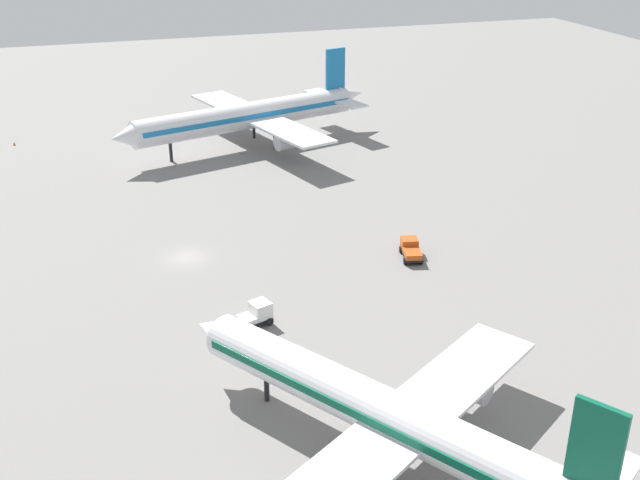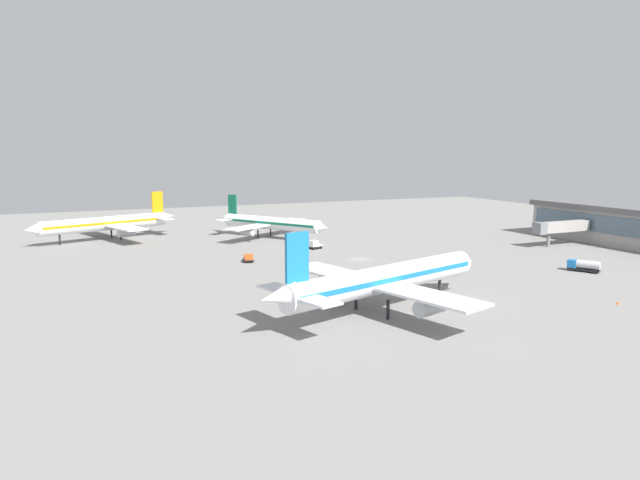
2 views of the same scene
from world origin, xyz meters
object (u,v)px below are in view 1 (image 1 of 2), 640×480
object	(u,v)px
baggage_tug	(257,314)
safety_cone_near_gate	(14,144)
airplane_at_gate	(389,415)
pushback_tractor	(411,249)
airplane_taxiing	(250,115)

from	to	relation	value
baggage_tug	safety_cone_near_gate	xyz separation A→B (m)	(-69.11, -25.09, -0.86)
airplane_at_gate	pushback_tractor	world-z (taller)	airplane_at_gate
airplane_at_gate	airplane_taxiing	bearing A→B (deg)	-38.60
airplane_taxiing	pushback_tractor	world-z (taller)	airplane_taxiing
airplane_taxiing	pushback_tractor	xyz separation A→B (m)	(47.34, 8.08, -4.22)
airplane_at_gate	pushback_tractor	bearing A→B (deg)	-59.53
baggage_tug	airplane_at_gate	bearing A→B (deg)	-97.17
airplane_taxiing	baggage_tug	world-z (taller)	airplane_taxiing
airplane_at_gate	safety_cone_near_gate	bearing A→B (deg)	-14.93
airplane_at_gate	baggage_tug	bearing A→B (deg)	-21.66
airplane_taxiing	baggage_tug	xyz separation A→B (m)	(56.71, -12.58, -4.04)
baggage_tug	airplane_taxiing	bearing A→B (deg)	59.20
airplane_at_gate	safety_cone_near_gate	xyz separation A→B (m)	(-91.86, -29.56, -4.15)
baggage_tug	pushback_tractor	world-z (taller)	baggage_tug
pushback_tractor	airplane_taxiing	bearing A→B (deg)	23.78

